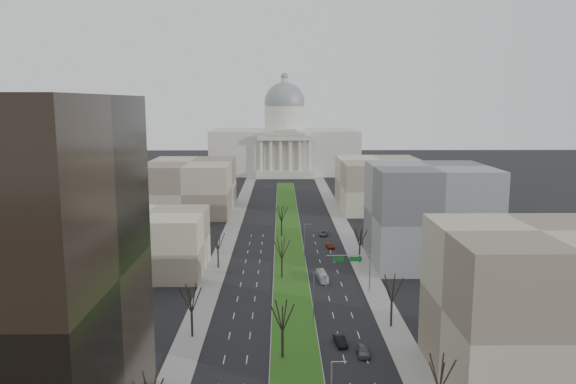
{
  "coord_description": "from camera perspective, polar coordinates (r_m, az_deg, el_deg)",
  "views": [
    {
      "loc": [
        -2.22,
        -41.71,
        39.23
      ],
      "look_at": [
        -0.16,
        115.74,
        13.91
      ],
      "focal_mm": 35.0,
      "sensor_mm": 36.0,
      "label": 1
    }
  ],
  "objects": [
    {
      "name": "sidewalk_right",
      "position": [
        143.57,
        7.22,
        -6.76
      ],
      "size": [
        5.0,
        330.0,
        0.15
      ],
      "primitive_type": "cube",
      "color": "gray",
      "rests_on": "ground"
    },
    {
      "name": "ground",
      "position": [
        166.42,
        0.03,
        -4.5
      ],
      "size": [
        600.0,
        600.0,
        0.0
      ],
      "primitive_type": "plane",
      "color": "black",
      "rests_on": "ground"
    },
    {
      "name": "tree_right_mid",
      "position": [
        100.94,
        10.53,
        -9.55
      ],
      "size": [
        5.52,
        5.52,
        9.94
      ],
      "color": "black",
      "rests_on": "ground"
    },
    {
      "name": "tree_left_far",
      "position": [
        134.53,
        -7.15,
        -4.87
      ],
      "size": [
        5.28,
        5.28,
        9.5
      ],
      "color": "black",
      "rests_on": "ground"
    },
    {
      "name": "building_far_left",
      "position": [
        206.58,
        -9.87,
        0.59
      ],
      "size": [
        30.0,
        40.0,
        18.0
      ],
      "primitive_type": "cube",
      "color": "gray",
      "rests_on": "ground"
    },
    {
      "name": "mast_arm_signs",
      "position": [
        117.6,
        7.01,
        -7.29
      ],
      "size": [
        9.12,
        0.24,
        8.09
      ],
      "color": "gray",
      "rests_on": "ground"
    },
    {
      "name": "tree_right_far",
      "position": [
        139.02,
        7.32,
        -4.54
      ],
      "size": [
        5.04,
        5.04,
        9.07
      ],
      "color": "black",
      "rests_on": "ground"
    },
    {
      "name": "capitol",
      "position": [
        312.15,
        -0.34,
        4.92
      ],
      "size": [
        80.0,
        46.0,
        55.0
      ],
      "color": "beige",
      "rests_on": "ground"
    },
    {
      "name": "box_van",
      "position": [
        126.18,
        3.51,
        -8.52
      ],
      "size": [
        2.36,
        7.3,
        2.0
      ],
      "primitive_type": "imported",
      "rotation": [
        0.0,
        0.0,
        0.1
      ],
      "color": "silver",
      "rests_on": "ground"
    },
    {
      "name": "tree_median_c",
      "position": [
        164.89,
        -0.66,
        -2.14
      ],
      "size": [
        5.4,
        5.4,
        9.72
      ],
      "color": "black",
      "rests_on": "ground"
    },
    {
      "name": "building_far_right",
      "position": [
        212.2,
        9.36,
        0.82
      ],
      "size": [
        30.0,
        40.0,
        18.0
      ],
      "primitive_type": "cube",
      "color": "gray",
      "rests_on": "ground"
    },
    {
      "name": "streetlamp_median_c",
      "position": [
        141.11,
        1.71,
        -4.99
      ],
      "size": [
        1.9,
        0.2,
        9.16
      ],
      "color": "gray",
      "rests_on": "ground"
    },
    {
      "name": "car_red",
      "position": [
        153.42,
        4.31,
        -5.45
      ],
      "size": [
        2.3,
        4.76,
        1.34
      ],
      "primitive_type": "imported",
      "rotation": [
        0.0,
        0.0,
        0.1
      ],
      "color": "maroon",
      "rests_on": "ground"
    },
    {
      "name": "building_beige_left",
      "position": [
        134.32,
        -14.03,
        -5.03
      ],
      "size": [
        26.0,
        22.0,
        14.0
      ],
      "primitive_type": "cube",
      "color": "gray",
      "rests_on": "ground"
    },
    {
      "name": "building_tan_right",
      "position": [
        86.44,
        23.79,
        -10.73
      ],
      "size": [
        26.0,
        24.0,
        22.0
      ],
      "primitive_type": "cube",
      "color": "gray",
      "rests_on": "ground"
    },
    {
      "name": "tree_median_a",
      "position": [
        87.84,
        -0.57,
        -12.39
      ],
      "size": [
        5.4,
        5.4,
        9.72
      ],
      "color": "black",
      "rests_on": "ground"
    },
    {
      "name": "car_black",
      "position": [
        95.12,
        5.33,
        -14.78
      ],
      "size": [
        2.15,
        4.63,
        1.47
      ],
      "primitive_type": "imported",
      "rotation": [
        0.0,
        0.0,
        0.14
      ],
      "color": "black",
      "rests_on": "ground"
    },
    {
      "name": "sidewalk_left",
      "position": [
        143.03,
        -6.9,
        -6.82
      ],
      "size": [
        5.0,
        330.0,
        0.15
      ],
      "primitive_type": "cube",
      "color": "gray",
      "rests_on": "ground"
    },
    {
      "name": "median",
      "position": [
        165.41,
        0.04,
        -4.55
      ],
      "size": [
        8.0,
        222.03,
        0.2
      ],
      "color": "#999993",
      "rests_on": "ground"
    },
    {
      "name": "car_grey_near",
      "position": [
        92.05,
        7.64,
        -15.65
      ],
      "size": [
        1.91,
        4.55,
        1.54
      ],
      "primitive_type": "imported",
      "rotation": [
        0.0,
        0.0,
        -0.02
      ],
      "color": "#52575B",
      "rests_on": "ground"
    },
    {
      "name": "tree_left_mid",
      "position": [
        96.5,
        -9.8,
        -10.51
      ],
      "size": [
        5.4,
        5.4,
        9.72
      ],
      "color": "black",
      "rests_on": "ground"
    },
    {
      "name": "tree_median_b",
      "position": [
        125.91,
        -0.63,
        -5.7
      ],
      "size": [
        5.4,
        5.4,
        9.72
      ],
      "color": "black",
      "rests_on": "ground"
    },
    {
      "name": "tree_right_near",
      "position": [
        74.13,
        15.22,
        -17.24
      ],
      "size": [
        5.16,
        5.16,
        9.29
      ],
      "color": "black",
      "rests_on": "ground"
    },
    {
      "name": "building_grey_right",
      "position": [
        141.18,
        14.14,
        -2.26
      ],
      "size": [
        28.0,
        26.0,
        24.0
      ],
      "primitive_type": "cube",
      "color": "slate",
      "rests_on": "ground"
    },
    {
      "name": "car_grey_far",
      "position": [
        167.4,
        3.66,
        -4.2
      ],
      "size": [
        2.93,
        5.1,
        1.34
      ],
      "primitive_type": "imported",
      "rotation": [
        0.0,
        0.0,
        -0.15
      ],
      "color": "#505458",
      "rests_on": "ground"
    },
    {
      "name": "streetlamp_median_b",
      "position": [
        102.83,
        2.67,
        -10.43
      ],
      "size": [
        1.9,
        0.2,
        9.16
      ],
      "color": "gray",
      "rests_on": "ground"
    }
  ]
}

